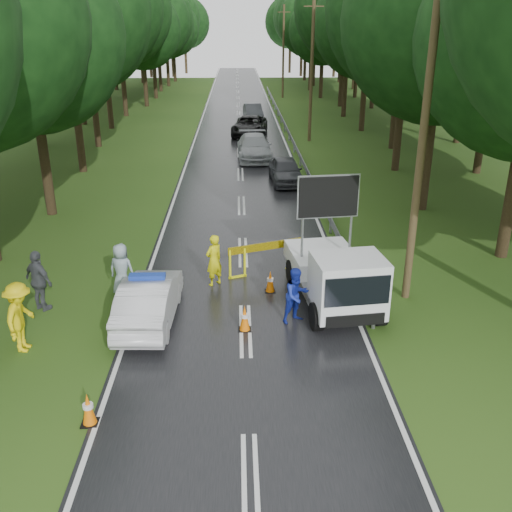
{
  "coord_description": "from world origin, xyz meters",
  "views": [
    {
      "loc": [
        -0.17,
        -14.35,
        8.23
      ],
      "look_at": [
        0.39,
        2.45,
        1.3
      ],
      "focal_mm": 40.0,
      "sensor_mm": 36.0,
      "label": 1
    }
  ],
  "objects_px": {
    "queue_car_third": "(250,126)",
    "police_sedan": "(149,300)",
    "queue_car_first": "(286,171)",
    "officer": "(214,260)",
    "queue_car_second": "(254,147)",
    "barrier": "(266,250)",
    "civilian": "(296,295)",
    "work_truck": "(336,275)",
    "queue_car_fourth": "(253,112)"
  },
  "relations": [
    {
      "from": "police_sedan",
      "to": "civilian",
      "type": "height_order",
      "value": "civilian"
    },
    {
      "from": "queue_car_third",
      "to": "queue_car_fourth",
      "type": "distance_m",
      "value": 7.66
    },
    {
      "from": "barrier",
      "to": "officer",
      "type": "distance_m",
      "value": 2.0
    },
    {
      "from": "barrier",
      "to": "queue_car_fourth",
      "type": "height_order",
      "value": "queue_car_fourth"
    },
    {
      "from": "barrier",
      "to": "queue_car_first",
      "type": "bearing_deg",
      "value": 62.21
    },
    {
      "from": "civilian",
      "to": "queue_car_second",
      "type": "relative_size",
      "value": 0.33
    },
    {
      "from": "officer",
      "to": "queue_car_fourth",
      "type": "distance_m",
      "value": 35.0
    },
    {
      "from": "work_truck",
      "to": "queue_car_first",
      "type": "height_order",
      "value": "work_truck"
    },
    {
      "from": "work_truck",
      "to": "civilian",
      "type": "height_order",
      "value": "work_truck"
    },
    {
      "from": "work_truck",
      "to": "queue_car_fourth",
      "type": "relative_size",
      "value": 1.2
    },
    {
      "from": "work_truck",
      "to": "officer",
      "type": "relative_size",
      "value": 2.82
    },
    {
      "from": "barrier",
      "to": "queue_car_fourth",
      "type": "bearing_deg",
      "value": 69.19
    },
    {
      "from": "queue_car_first",
      "to": "queue_car_third",
      "type": "distance_m",
      "value": 14.34
    },
    {
      "from": "civilian",
      "to": "queue_car_second",
      "type": "bearing_deg",
      "value": 61.22
    },
    {
      "from": "queue_car_second",
      "to": "queue_car_third",
      "type": "xyz_separation_m",
      "value": [
        -0.12,
        8.25,
        -0.02
      ]
    },
    {
      "from": "barrier",
      "to": "queue_car_third",
      "type": "bearing_deg",
      "value": 70.0
    },
    {
      "from": "police_sedan",
      "to": "officer",
      "type": "relative_size",
      "value": 2.37
    },
    {
      "from": "queue_car_second",
      "to": "queue_car_fourth",
      "type": "xyz_separation_m",
      "value": [
        0.36,
        15.89,
        -0.06
      ]
    },
    {
      "from": "work_truck",
      "to": "civilian",
      "type": "xyz_separation_m",
      "value": [
        -1.3,
        -0.95,
        -0.19
      ]
    },
    {
      "from": "queue_car_second",
      "to": "queue_car_third",
      "type": "relative_size",
      "value": 0.99
    },
    {
      "from": "barrier",
      "to": "queue_car_first",
      "type": "height_order",
      "value": "queue_car_first"
    },
    {
      "from": "officer",
      "to": "queue_car_third",
      "type": "bearing_deg",
      "value": -136.51
    },
    {
      "from": "queue_car_second",
      "to": "queue_car_fourth",
      "type": "relative_size",
      "value": 1.24
    },
    {
      "from": "work_truck",
      "to": "queue_car_second",
      "type": "distance_m",
      "value": 20.78
    },
    {
      "from": "civilian",
      "to": "officer",
      "type": "bearing_deg",
      "value": 103.34
    },
    {
      "from": "queue_car_fourth",
      "to": "work_truck",
      "type": "bearing_deg",
      "value": -92.62
    },
    {
      "from": "police_sedan",
      "to": "barrier",
      "type": "relative_size",
      "value": 1.59
    },
    {
      "from": "queue_car_third",
      "to": "police_sedan",
      "type": "bearing_deg",
      "value": -89.16
    },
    {
      "from": "work_truck",
      "to": "officer",
      "type": "distance_m",
      "value": 4.15
    },
    {
      "from": "work_truck",
      "to": "queue_car_third",
      "type": "relative_size",
      "value": 0.95
    },
    {
      "from": "officer",
      "to": "queue_car_second",
      "type": "relative_size",
      "value": 0.34
    },
    {
      "from": "work_truck",
      "to": "queue_car_third",
      "type": "distance_m",
      "value": 29.01
    },
    {
      "from": "queue_car_first",
      "to": "queue_car_second",
      "type": "relative_size",
      "value": 0.78
    },
    {
      "from": "queue_car_first",
      "to": "queue_car_third",
      "type": "xyz_separation_m",
      "value": [
        -1.65,
        14.25,
        0.04
      ]
    },
    {
      "from": "police_sedan",
      "to": "queue_car_first",
      "type": "xyz_separation_m",
      "value": [
        5.27,
        15.51,
        -0.0
      ]
    },
    {
      "from": "barrier",
      "to": "officer",
      "type": "bearing_deg",
      "value": -173.64
    },
    {
      "from": "queue_car_third",
      "to": "queue_car_first",
      "type": "bearing_deg",
      "value": -75.62
    },
    {
      "from": "police_sedan",
      "to": "civilian",
      "type": "relative_size",
      "value": 2.49
    },
    {
      "from": "queue_car_first",
      "to": "police_sedan",
      "type": "bearing_deg",
      "value": -111.74
    },
    {
      "from": "barrier",
      "to": "civilian",
      "type": "xyz_separation_m",
      "value": [
        0.7,
        -3.5,
        -0.03
      ]
    },
    {
      "from": "barrier",
      "to": "queue_car_first",
      "type": "distance_m",
      "value": 12.26
    },
    {
      "from": "work_truck",
      "to": "officer",
      "type": "height_order",
      "value": "work_truck"
    },
    {
      "from": "police_sedan",
      "to": "queue_car_fourth",
      "type": "height_order",
      "value": "police_sedan"
    },
    {
      "from": "barrier",
      "to": "officer",
      "type": "xyz_separation_m",
      "value": [
        -1.79,
        -0.89,
        0.01
      ]
    },
    {
      "from": "barrier",
      "to": "queue_car_third",
      "type": "relative_size",
      "value": 0.51
    },
    {
      "from": "civilian",
      "to": "queue_car_third",
      "type": "relative_size",
      "value": 0.32
    },
    {
      "from": "work_truck",
      "to": "queue_car_first",
      "type": "relative_size",
      "value": 1.24
    },
    {
      "from": "queue_car_third",
      "to": "officer",
      "type": "bearing_deg",
      "value": -86.02
    },
    {
      "from": "police_sedan",
      "to": "civilian",
      "type": "xyz_separation_m",
      "value": [
        4.3,
        -0.13,
        0.16
      ]
    },
    {
      "from": "officer",
      "to": "queue_car_second",
      "type": "bearing_deg",
      "value": -138.5
    }
  ]
}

